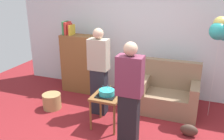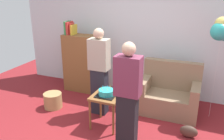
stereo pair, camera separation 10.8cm
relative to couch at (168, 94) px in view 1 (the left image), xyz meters
The scene contains 11 objects.
ground_plane 1.53m from the couch, 118.17° to the right, with size 8.00×8.00×0.00m, color maroon.
wall_back 1.43m from the couch, 133.70° to the left, with size 6.00×0.10×2.70m, color silver.
couch is the anchor object (origin of this frame).
bookshelf 2.09m from the couch, behind, with size 0.80×0.36×1.59m.
side_table 1.31m from the couch, 133.98° to the right, with size 0.48×0.48×0.58m.
birthday_cake 1.34m from the couch, 133.98° to the right, with size 0.32×0.32×0.16m.
person_blowing_candles 1.42m from the couch, 155.35° to the right, with size 0.36×0.22×1.63m.
person_holding_cake 1.52m from the couch, 105.63° to the right, with size 0.36×0.22×1.63m.
wicker_basket 2.29m from the couch, 161.45° to the right, with size 0.36×0.36×0.30m, color #A88451.
handbag 0.91m from the couch, 58.77° to the right, with size 0.28×0.14×0.20m, color #473328.
balloon_bunch 1.52m from the couch, ahead, with size 0.43×0.40×1.86m.
Camera 1 is at (1.15, -2.98, 2.31)m, focal length 38.22 mm.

